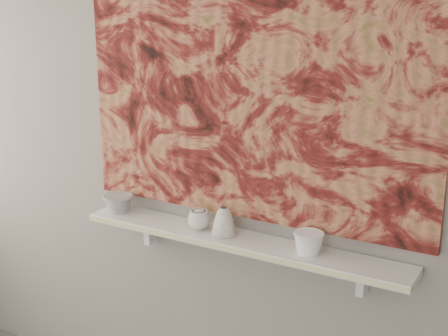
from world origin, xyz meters
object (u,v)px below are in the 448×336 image
Objects in this scene: bowl_white at (309,242)px; cup_cream at (199,219)px; painting at (250,83)px; bowl_grey at (118,203)px; bell_vessel at (224,221)px; shelf at (239,241)px.

cup_cream is at bearing 180.00° from bowl_white.
painting is 10.96× the size of bowl_grey.
cup_cream is 0.81× the size of bell_vessel.
bell_vessel reaches higher than cup_cream.
bowl_grey is at bearing 180.00° from cup_cream.
bell_vessel is at bearing 180.00° from bowl_white.
bell_vessel reaches higher than bowl_white.
painting is 13.02× the size of bell_vessel.
painting is at bearing 90.00° from shelf.
bell_vessel reaches higher than shelf.
cup_cream is (0.42, 0.00, 0.00)m from bowl_grey.
bowl_white reaches higher than bowl_grey.
bowl_white is at bearing 0.00° from bell_vessel.
bell_vessel is at bearing -131.53° from painting.
painting is at bearing 23.12° from cup_cream.
bowl_grey reaches higher than shelf.
painting reaches higher than cup_cream.
bowl_white is (0.29, -0.08, -0.57)m from painting.
shelf is 0.20m from cup_cream.
bell_vessel is (-0.07, -0.08, -0.55)m from painting.
bowl_grey is (-0.61, -0.08, -0.57)m from painting.
bowl_white is (0.91, 0.00, 0.00)m from bowl_grey.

